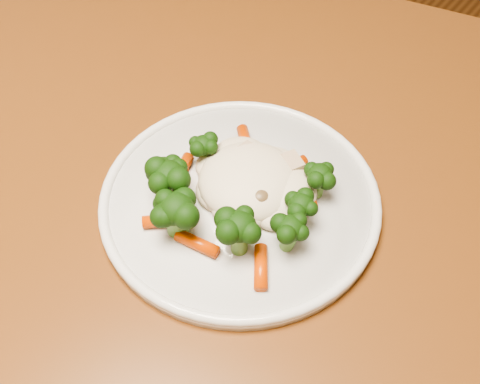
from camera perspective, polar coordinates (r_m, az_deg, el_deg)
The scene contains 3 objects.
dining_table at distance 0.63m, azimuth 5.87°, elevation -10.25°, with size 1.47×1.14×0.75m.
plate at distance 0.58m, azimuth 0.00°, elevation -0.91°, with size 0.27×0.27×0.01m, color white.
meal at distance 0.55m, azimuth -0.92°, elevation 0.07°, with size 0.17×0.17×0.05m.
Camera 1 is at (0.17, -0.53, 1.21)m, focal length 45.00 mm.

